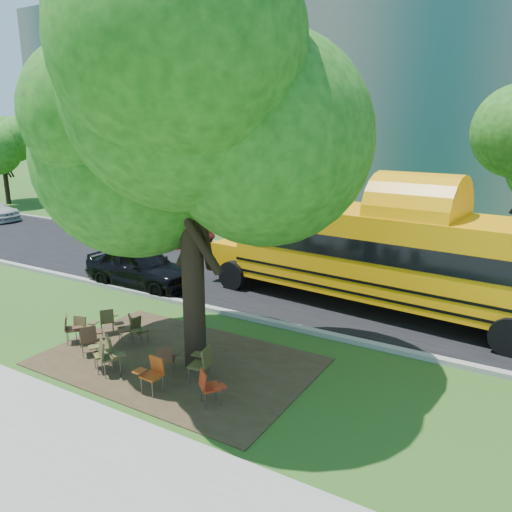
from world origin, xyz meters
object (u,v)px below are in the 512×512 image
Objects in this scene: chair_5 at (152,371)px; chair_9 at (127,326)px; black_car at (141,267)px; chair_2 at (89,337)px; chair_0 at (83,325)px; chair_10 at (138,328)px; chair_4 at (108,354)px; pedestrian_a at (96,211)px; chair_11 at (167,357)px; pedestrian_b at (111,205)px; bg_car_red at (172,232)px; main_tree at (188,133)px; school_bus at (410,258)px; chair_7 at (209,385)px; chair_8 at (108,319)px; bg_car_silver at (108,220)px; chair_1 at (71,326)px; chair_6 at (202,361)px; chair_3 at (105,350)px.

chair_9 is at bearing -31.70° from chair_5.
chair_9 is 0.18× the size of black_car.
chair_9 is (0.21, 1.15, -0.05)m from chair_2.
chair_10 is at bearing 10.73° from chair_0.
chair_0 is 1.00m from chair_2.
chair_4 is at bearing 155.09° from chair_9.
pedestrian_a is (-11.02, 7.70, 0.11)m from black_car.
chair_11 is 0.50× the size of pedestrian_b.
main_tree is at bearing -139.64° from bg_car_red.
bg_car_red is 2.65× the size of pedestrian_a.
chair_0 is at bearing 146.19° from chair_11.
pedestrian_b reaches higher than chair_2.
school_bus is at bearing 26.90° from chair_0.
bg_car_red is at bearing 101.96° from chair_0.
chair_11 is (-0.26, 0.81, -0.06)m from chair_5.
chair_7 reaches higher than chair_8.
school_bus is at bearing -79.20° from pedestrian_a.
bg_car_red is (5.62, -0.91, 0.06)m from bg_car_silver.
pedestrian_b is at bearing 54.96° from pedestrian_a.
chair_8 is 17.80m from pedestrian_a.
bg_car_red is at bearing 159.30° from chair_1.
chair_5 is (-3.72, -8.00, -1.38)m from school_bus.
chair_2 is at bearing 85.15° from chair_6.
chair_8 is at bearing 67.23° from chair_6.
chair_5 is 1.07× the size of chair_9.
pedestrian_a is at bearing 120.45° from chair_0.
chair_3 is at bearing 95.22° from chair_6.
chair_2 is 1.09× the size of chair_9.
chair_9 is at bearing 76.83° from chair_1.
pedestrian_a reaches higher than chair_7.
school_bus is 23.50m from pedestrian_b.
bg_car_silver is (-12.30, 12.21, 0.05)m from chair_2.
chair_1 reaches higher than chair_8.
chair_1 is at bearing 150.59° from chair_11.
chair_6 is at bearing -126.86° from chair_5.
chair_10 is (-0.42, 1.61, -0.09)m from chair_3.
chair_2 is at bearing -151.57° from bg_car_red.
chair_8 is at bearing -13.44° from chair_3.
chair_5 is at bearing -100.89° from chair_11.
chair_9 is at bearing -103.68° from pedestrian_a.
black_car is 2.92× the size of pedestrian_b.
chair_8 is (-1.62, 1.61, -0.05)m from chair_3.
pedestrian_b is at bearing -38.72° from chair_5.
chair_9 is (-1.05, 1.68, -0.09)m from chair_4.
chair_8 is at bearing -7.33° from pedestrian_b.
chair_4 is 1.47m from chair_5.
chair_7 is at bearing 75.47° from chair_10.
chair_6 is 1.23× the size of chair_11.
chair_5 is at bearing -91.05° from main_tree.
chair_8 is at bearing -80.85° from chair_10.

